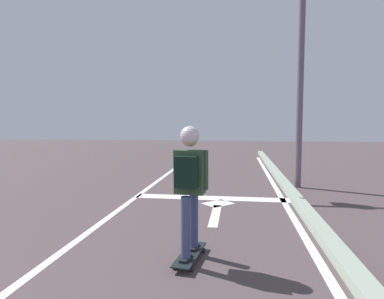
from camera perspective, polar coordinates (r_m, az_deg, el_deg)
The scene contains 9 objects.
lane_line_center at distance 6.27m, azimuth -13.38°, elevation -10.72°, with size 0.12×20.00×0.01m, color white.
lane_line_curbside at distance 5.95m, azimuth 17.54°, elevation -11.66°, with size 0.12×20.00×0.01m, color white.
stop_bar at distance 7.25m, azimuth 3.46°, elevation -8.48°, with size 3.36×0.40×0.01m, color white.
lane_arrow_stem at distance 5.97m, azimuth 4.11°, elevation -11.37°, with size 0.16×1.40×0.01m, color white.
lane_arrow_head at distance 6.79m, azimuth 4.59°, elevation -9.39°, with size 0.56×0.44×0.01m, color white.
curb_strip at distance 5.98m, azimuth 19.97°, elevation -10.98°, with size 0.24×24.00×0.14m, color #94A28F.
skateboard at distance 4.12m, azimuth -0.37°, elevation -17.96°, with size 0.33×0.84×0.09m.
skater at distance 3.83m, azimuth -0.45°, elevation -4.59°, with size 0.43×0.59×1.54m.
traffic_signal_mast at distance 8.96m, azimuth 10.08°, elevation 22.24°, with size 4.61×0.34×5.93m.
Camera 1 is at (2.04, 0.38, 1.66)m, focal length 30.42 mm.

